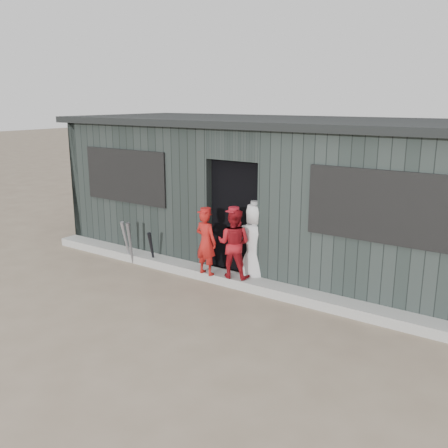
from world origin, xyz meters
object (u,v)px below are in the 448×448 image
Objects in this scene: bat_right at (152,249)px; player_grey_back at (255,243)px; bat_mid at (130,243)px; bat_left at (126,241)px; dugout at (276,191)px; player_red_left at (206,242)px; player_red_right at (234,243)px.

player_grey_back is at bearing 11.08° from bat_right.
player_grey_back is (2.35, 0.51, 0.27)m from bat_mid.
dugout is (2.10, 1.86, 0.89)m from bat_left.
bat_mid is 0.43m from bat_right.
player_grey_back reaches higher than player_red_left.
bat_right is at bearing -12.40° from player_red_right.
player_red_right is 0.84× the size of player_grey_back.
player_grey_back is (0.20, 0.33, -0.04)m from player_red_right.
player_grey_back reaches higher than bat_right.
bat_left is at bearing -10.83° from player_red_right.
player_red_left is (1.70, 0.04, 0.29)m from bat_mid.
bat_right is at bearing -15.61° from player_grey_back.
player_red_right is 1.84m from dugout.
player_red_right is (2.30, 0.13, 0.32)m from bat_left.
bat_left is 0.74× the size of player_red_left.
dugout is (-0.21, 1.73, 0.57)m from player_red_right.
bat_mid is at bearing -135.34° from dugout.
player_red_right reaches higher than player_red_left.
bat_left is at bearing -16.27° from player_grey_back.
bat_mid is at bearing -9.23° from player_red_right.
bat_mid reaches higher than bat_left.
player_red_left is 0.13× the size of dugout.
bat_left is 1.18× the size of bat_right.
bat_left is 0.71× the size of player_red_right.
bat_left is 2.94m from dugout.
dugout is at bearing -100.27° from player_grey_back.
bat_left is 2.33m from player_red_right.
player_red_left is (1.85, -0.01, 0.29)m from bat_left.
player_red_right is 0.39m from player_grey_back.
bat_right is at bearing 8.12° from bat_left.
player_red_left is 0.80m from player_grey_back.
bat_left is 0.16m from bat_mid.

